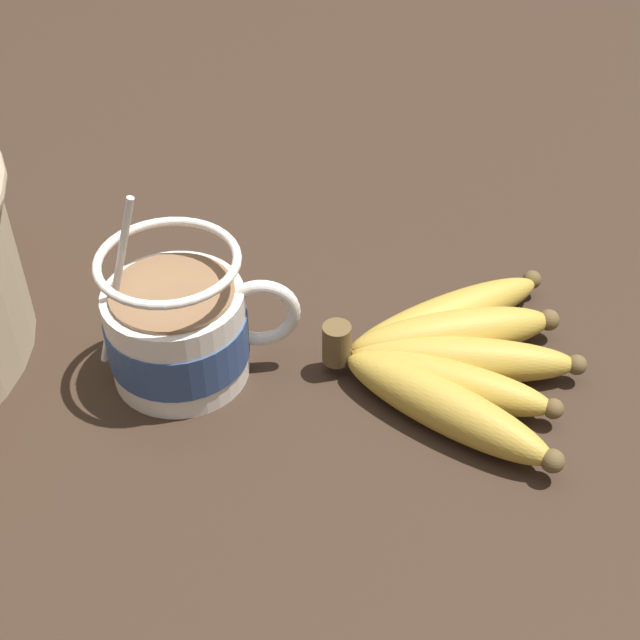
{
  "coord_description": "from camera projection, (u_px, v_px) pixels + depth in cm",
  "views": [
    {
      "loc": [
        3.26,
        -48.02,
        46.58
      ],
      "look_at": [
        7.37,
        -2.71,
        7.27
      ],
      "focal_mm": 50.0,
      "sensor_mm": 36.0,
      "label": 1
    }
  ],
  "objects": [
    {
      "name": "table",
      "position": [
        217.0,
        362.0,
        0.65
      ],
      "size": [
        139.4,
        139.4,
        2.93
      ],
      "color": "#332319",
      "rests_on": "ground"
    },
    {
      "name": "coffee_mug",
      "position": [
        179.0,
        329.0,
        0.6
      ],
      "size": [
        13.87,
        9.65,
        14.53
      ],
      "color": "white",
      "rests_on": "table"
    },
    {
      "name": "banana_bunch",
      "position": [
        451.0,
        357.0,
        0.61
      ],
      "size": [
        17.95,
        20.45,
        4.05
      ],
      "color": "brown",
      "rests_on": "table"
    }
  ]
}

